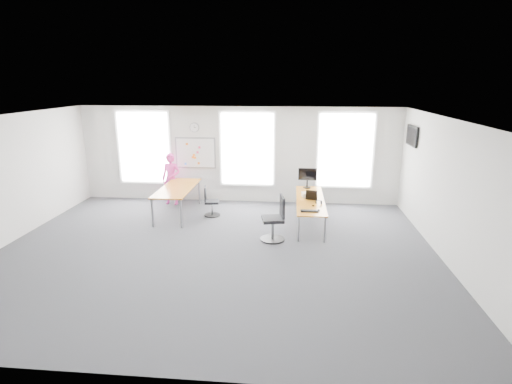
# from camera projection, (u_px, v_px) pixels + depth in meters

# --- Properties ---
(floor) EXTENTS (10.00, 10.00, 0.00)m
(floor) POSITION_uv_depth(u_px,v_px,m) (215.00, 252.00, 9.07)
(floor) COLOR #29292E
(floor) RESTS_ON ground
(ceiling) EXTENTS (10.00, 10.00, 0.00)m
(ceiling) POSITION_uv_depth(u_px,v_px,m) (211.00, 118.00, 8.26)
(ceiling) COLOR silver
(ceiling) RESTS_ON ground
(wall_back) EXTENTS (10.00, 0.00, 10.00)m
(wall_back) POSITION_uv_depth(u_px,v_px,m) (238.00, 155.00, 12.50)
(wall_back) COLOR silver
(wall_back) RESTS_ON ground
(wall_front) EXTENTS (10.00, 0.00, 10.00)m
(wall_front) POSITION_uv_depth(u_px,v_px,m) (149.00, 274.00, 4.83)
(wall_front) COLOR silver
(wall_front) RESTS_ON ground
(wall_right) EXTENTS (0.00, 10.00, 10.00)m
(wall_right) POSITION_uv_depth(u_px,v_px,m) (452.00, 194.00, 8.23)
(wall_right) COLOR silver
(wall_right) RESTS_ON ground
(window_left) EXTENTS (1.60, 0.06, 2.20)m
(window_left) POSITION_uv_depth(u_px,v_px,m) (144.00, 147.00, 12.68)
(window_left) COLOR white
(window_left) RESTS_ON wall_back
(window_mid) EXTENTS (1.60, 0.06, 2.20)m
(window_mid) POSITION_uv_depth(u_px,v_px,m) (247.00, 149.00, 12.39)
(window_mid) COLOR white
(window_mid) RESTS_ON wall_back
(window_right) EXTENTS (1.60, 0.06, 2.20)m
(window_right) POSITION_uv_depth(u_px,v_px,m) (345.00, 151.00, 12.13)
(window_right) COLOR white
(window_right) RESTS_ON wall_back
(desk_right) EXTENTS (0.74, 2.78, 0.68)m
(desk_right) POSITION_uv_depth(u_px,v_px,m) (310.00, 201.00, 10.73)
(desk_right) COLOR #C77028
(desk_right) RESTS_ON ground
(desk_left) EXTENTS (0.89, 2.23, 0.81)m
(desk_left) POSITION_uv_depth(u_px,v_px,m) (177.00, 190.00, 11.39)
(desk_left) COLOR #C77028
(desk_left) RESTS_ON ground
(chair_right) EXTENTS (0.59, 0.59, 1.11)m
(chair_right) POSITION_uv_depth(u_px,v_px,m) (275.00, 221.00, 9.63)
(chair_right) COLOR black
(chair_right) RESTS_ON ground
(chair_left) EXTENTS (0.46, 0.46, 0.86)m
(chair_left) POSITION_uv_depth(u_px,v_px,m) (210.00, 203.00, 11.41)
(chair_left) COLOR black
(chair_left) RESTS_ON ground
(person) EXTENTS (0.62, 0.44, 1.61)m
(person) POSITION_uv_depth(u_px,v_px,m) (171.00, 179.00, 12.38)
(person) COLOR #D73697
(person) RESTS_ON ground
(whiteboard) EXTENTS (1.20, 0.03, 0.90)m
(whiteboard) POSITION_uv_depth(u_px,v_px,m) (195.00, 153.00, 12.58)
(whiteboard) COLOR silver
(whiteboard) RESTS_ON wall_back
(wall_clock) EXTENTS (0.30, 0.04, 0.30)m
(wall_clock) POSITION_uv_depth(u_px,v_px,m) (194.00, 127.00, 12.36)
(wall_clock) COLOR gray
(wall_clock) RESTS_ON wall_back
(tv) EXTENTS (0.06, 0.90, 0.55)m
(tv) POSITION_uv_depth(u_px,v_px,m) (412.00, 136.00, 10.89)
(tv) COLOR black
(tv) RESTS_ON wall_right
(keyboard) EXTENTS (0.44, 0.17, 0.02)m
(keyboard) POSITION_uv_depth(u_px,v_px,m) (309.00, 211.00, 9.72)
(keyboard) COLOR black
(keyboard) RESTS_ON desk_right
(mouse) EXTENTS (0.09, 0.11, 0.04)m
(mouse) POSITION_uv_depth(u_px,v_px,m) (319.00, 210.00, 9.78)
(mouse) COLOR black
(mouse) RESTS_ON desk_right
(lens_cap) EXTENTS (0.09, 0.09, 0.01)m
(lens_cap) POSITION_uv_depth(u_px,v_px,m) (313.00, 206.00, 10.15)
(lens_cap) COLOR black
(lens_cap) RESTS_ON desk_right
(headphones) EXTENTS (0.17, 0.09, 0.10)m
(headphones) POSITION_uv_depth(u_px,v_px,m) (318.00, 202.00, 10.32)
(headphones) COLOR black
(headphones) RESTS_ON desk_right
(laptop_sleeve) EXTENTS (0.31, 0.22, 0.25)m
(laptop_sleeve) POSITION_uv_depth(u_px,v_px,m) (311.00, 196.00, 10.64)
(laptop_sleeve) COLOR black
(laptop_sleeve) RESTS_ON desk_right
(paper_stack) EXTENTS (0.39, 0.33, 0.12)m
(paper_stack) POSITION_uv_depth(u_px,v_px,m) (308.00, 195.00, 10.95)
(paper_stack) COLOR beige
(paper_stack) RESTS_ON desk_right
(monitor) EXTENTS (0.54, 0.22, 0.60)m
(monitor) POSITION_uv_depth(u_px,v_px,m) (307.00, 176.00, 11.75)
(monitor) COLOR black
(monitor) RESTS_ON desk_right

